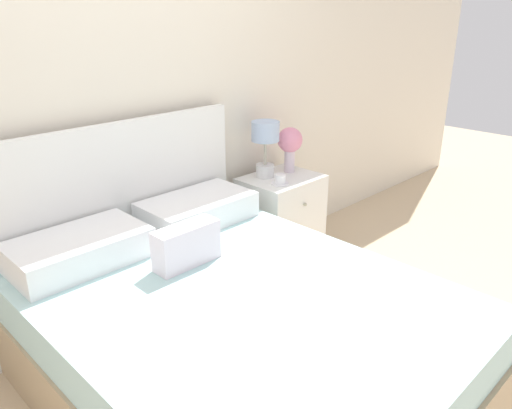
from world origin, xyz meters
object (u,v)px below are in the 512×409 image
(flower_vase, at_px, (290,143))
(teacup, at_px, (280,180))
(table_lamp, at_px, (265,141))
(bed, at_px, (227,331))
(nightstand, at_px, (281,220))

(flower_vase, distance_m, teacup, 0.32)
(table_lamp, bearing_deg, bed, -143.80)
(nightstand, xyz_separation_m, teacup, (-0.11, -0.09, 0.34))
(table_lamp, bearing_deg, flower_vase, -11.29)
(nightstand, height_order, teacup, teacup)
(nightstand, relative_size, flower_vase, 2.03)
(flower_vase, bearing_deg, teacup, -151.36)
(table_lamp, relative_size, flower_vase, 1.21)
(bed, distance_m, nightstand, 1.26)
(table_lamp, bearing_deg, nightstand, -49.59)
(bed, relative_size, nightstand, 3.10)
(table_lamp, distance_m, flower_vase, 0.21)
(table_lamp, relative_size, teacup, 3.25)
(nightstand, bearing_deg, bed, -148.66)
(bed, distance_m, table_lamp, 1.37)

